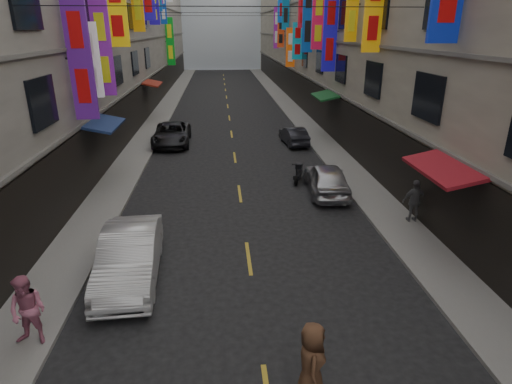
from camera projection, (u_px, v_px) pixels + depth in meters
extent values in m
cube|color=slate|center=(158.00, 119.00, 36.16)|extent=(2.00, 90.00, 0.12)
cube|color=slate|center=(298.00, 116.00, 37.11)|extent=(2.00, 90.00, 0.12)
cube|color=black|center=(145.00, 102.00, 35.57)|extent=(0.12, 85.50, 3.00)
cube|color=#66635E|center=(144.00, 81.00, 34.96)|extent=(0.16, 90.00, 0.14)
cube|color=#66635E|center=(140.00, 39.00, 33.81)|extent=(0.16, 90.00, 0.14)
cube|color=black|center=(310.00, 99.00, 36.67)|extent=(0.12, 85.50, 3.00)
cube|color=#66635E|center=(311.00, 79.00, 36.06)|extent=(0.16, 90.00, 0.14)
cube|color=#66635E|center=(313.00, 39.00, 34.92)|extent=(0.16, 90.00, 0.14)
cube|color=#B4BEC8|center=(221.00, 6.00, 79.23)|extent=(18.00, 8.00, 22.00)
cube|color=#4A1577|center=(80.00, 58.00, 17.40)|extent=(0.94, 0.18, 4.96)
cylinder|color=black|center=(79.00, 58.00, 17.40)|extent=(1.04, 0.08, 0.08)
cube|color=white|center=(91.00, 61.00, 19.23)|extent=(0.78, 0.18, 3.26)
cylinder|color=black|center=(90.00, 61.00, 19.22)|extent=(0.88, 0.08, 0.08)
cube|color=#FAA90D|center=(374.00, 9.00, 19.82)|extent=(0.87, 0.18, 3.87)
cylinder|color=black|center=(375.00, 9.00, 19.83)|extent=(0.97, 0.08, 0.08)
cube|color=#731A91|center=(103.00, 48.00, 21.09)|extent=(0.86, 0.18, 4.55)
cylinder|color=black|center=(102.00, 49.00, 21.09)|extent=(0.96, 0.08, 0.08)
cube|color=#E69F0C|center=(353.00, 4.00, 23.22)|extent=(0.67, 0.18, 3.88)
cylinder|color=black|center=(353.00, 4.00, 23.22)|extent=(0.77, 0.08, 0.08)
cube|color=yellow|center=(116.00, 9.00, 23.51)|extent=(1.14, 0.18, 3.95)
cylinder|color=black|center=(115.00, 9.00, 23.51)|extent=(1.24, 0.08, 0.08)
cube|color=#190FB9|center=(330.00, 31.00, 27.56)|extent=(0.91, 0.18, 5.00)
cylinder|color=black|center=(331.00, 31.00, 27.56)|extent=(1.01, 0.08, 0.08)
cube|color=red|center=(318.00, 20.00, 30.64)|extent=(0.91, 0.18, 3.98)
cylinder|color=black|center=(319.00, 20.00, 30.65)|extent=(1.01, 0.08, 0.08)
cube|color=#0D419F|center=(308.00, 14.00, 34.11)|extent=(0.87, 0.18, 5.78)
cylinder|color=black|center=(309.00, 14.00, 34.11)|extent=(0.97, 0.08, 0.08)
cube|color=red|center=(303.00, 10.00, 36.34)|extent=(0.78, 0.18, 2.84)
cylinder|color=black|center=(303.00, 10.00, 36.34)|extent=(0.88, 0.08, 0.08)
cube|color=#0E8FAD|center=(297.00, 41.00, 38.84)|extent=(0.91, 0.18, 3.19)
cylinder|color=black|center=(298.00, 41.00, 38.84)|extent=(1.01, 0.08, 0.08)
cube|color=#1E0EA8|center=(154.00, 6.00, 38.35)|extent=(0.94, 0.18, 3.07)
cylinder|color=black|center=(153.00, 6.00, 38.35)|extent=(1.04, 0.08, 0.08)
cube|color=#EF570D|center=(290.00, 48.00, 42.73)|extent=(0.90, 0.18, 3.72)
cylinder|color=black|center=(291.00, 48.00, 42.73)|extent=(1.00, 0.08, 0.08)
cube|color=#0B5988|center=(286.00, 4.00, 45.13)|extent=(0.77, 0.18, 5.16)
cylinder|color=black|center=(286.00, 4.00, 45.14)|extent=(0.87, 0.08, 0.08)
cube|color=#0D3B9F|center=(163.00, 6.00, 46.20)|extent=(0.67, 0.18, 3.55)
cylinder|color=black|center=(163.00, 6.00, 46.19)|extent=(0.77, 0.08, 0.08)
cube|color=red|center=(281.00, 32.00, 49.31)|extent=(0.77, 0.18, 3.47)
cylinder|color=black|center=(281.00, 32.00, 49.31)|extent=(0.87, 0.08, 0.08)
cube|color=#0B7F18|center=(170.00, 42.00, 50.74)|extent=(0.94, 0.18, 5.39)
cylinder|color=black|center=(170.00, 42.00, 50.74)|extent=(1.04, 0.08, 0.08)
cube|color=#7D1783|center=(276.00, 28.00, 53.31)|extent=(0.67, 0.18, 4.91)
cylinder|color=black|center=(277.00, 28.00, 53.31)|extent=(0.77, 0.08, 0.08)
cube|color=maroon|center=(443.00, 168.00, 13.76)|extent=(1.39, 3.20, 0.41)
cube|color=navy|center=(104.00, 123.00, 20.20)|extent=(1.39, 3.20, 0.41)
cube|color=#154E22|center=(326.00, 95.00, 28.64)|extent=(1.39, 3.20, 0.41)
cube|color=maroon|center=(152.00, 83.00, 35.08)|extent=(1.39, 3.20, 0.41)
cylinder|color=black|center=(225.00, 13.00, 41.02)|extent=(14.00, 0.04, 0.04)
cube|color=gold|center=(249.00, 258.00, 14.33)|extent=(0.12, 2.20, 0.01)
cube|color=gold|center=(240.00, 193.00, 19.91)|extent=(0.12, 2.20, 0.01)
cube|color=gold|center=(235.00, 157.00, 25.50)|extent=(0.12, 2.20, 0.01)
cube|color=gold|center=(232.00, 134.00, 31.08)|extent=(0.12, 2.20, 0.01)
cube|color=gold|center=(229.00, 118.00, 36.66)|extent=(0.12, 2.20, 0.01)
cube|color=gold|center=(228.00, 106.00, 42.24)|extent=(0.12, 2.20, 0.01)
cube|color=gold|center=(226.00, 97.00, 47.82)|extent=(0.12, 2.20, 0.01)
cube|color=gold|center=(225.00, 90.00, 53.40)|extent=(0.12, 2.20, 0.01)
cube|color=gold|center=(225.00, 84.00, 58.98)|extent=(0.12, 2.20, 0.01)
cube|color=gold|center=(224.00, 79.00, 64.56)|extent=(0.12, 2.20, 0.01)
cube|color=gold|center=(223.00, 75.00, 70.14)|extent=(0.12, 2.20, 0.01)
cylinder|color=black|center=(296.00, 181.00, 20.81)|extent=(0.27, 0.51, 0.50)
cylinder|color=black|center=(300.00, 173.00, 21.99)|extent=(0.27, 0.51, 0.50)
cube|color=black|center=(298.00, 174.00, 21.35)|extent=(0.70, 1.33, 0.18)
cube|color=black|center=(299.00, 166.00, 21.45)|extent=(0.48, 0.62, 0.22)
cylinder|color=black|center=(297.00, 172.00, 20.74)|extent=(0.19, 0.36, 0.88)
cylinder|color=black|center=(297.00, 165.00, 20.61)|extent=(0.49, 0.22, 0.06)
imported|color=silver|center=(130.00, 256.00, 12.90)|extent=(1.88, 4.77, 1.54)
imported|color=black|center=(172.00, 134.00, 28.10)|extent=(2.40, 5.07, 1.40)
imported|color=silver|center=(326.00, 179.00, 19.72)|extent=(1.95, 4.32, 1.44)
imported|color=#25262C|center=(294.00, 136.00, 28.16)|extent=(1.61, 3.66, 1.17)
imported|color=#C66986|center=(28.00, 311.00, 10.00)|extent=(0.97, 0.75, 1.80)
imported|color=#5B5B5E|center=(415.00, 201.00, 16.51)|extent=(0.99, 0.57, 1.70)
imported|color=#543421|center=(311.00, 363.00, 8.56)|extent=(0.72, 0.97, 1.85)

